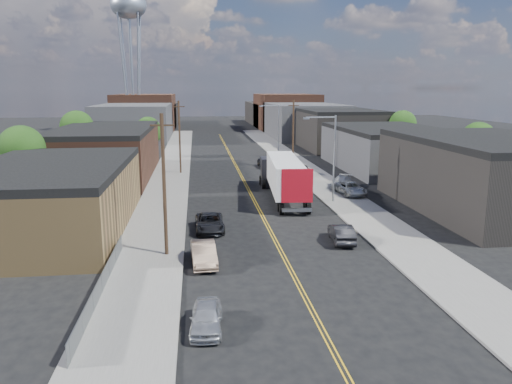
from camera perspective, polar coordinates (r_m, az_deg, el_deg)
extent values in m
plane|color=black|center=(85.14, -2.77, 3.90)|extent=(260.00, 260.00, 0.00)
cube|color=gold|center=(70.36, -1.90, 2.25)|extent=(0.32, 120.00, 0.01)
cube|color=slate|center=(70.19, -9.65, 2.12)|extent=(5.00, 140.00, 0.15)
cube|color=slate|center=(71.77, 5.69, 2.44)|extent=(5.00, 140.00, 0.15)
cube|color=olive|center=(44.78, -22.31, -0.89)|extent=(12.00, 22.00, 5.00)
cube|color=black|center=(44.29, -22.59, 2.64)|extent=(12.00, 22.00, 0.60)
cube|color=#4D2B1E|center=(69.74, -16.78, 4.16)|extent=(12.00, 26.00, 6.00)
cube|color=black|center=(69.41, -16.94, 6.86)|extent=(12.00, 26.00, 0.60)
cube|color=black|center=(52.89, 25.16, 1.53)|extent=(14.00, 22.00, 6.50)
cube|color=black|center=(52.45, 25.50, 5.34)|extent=(14.00, 22.00, 0.60)
cube|color=navy|center=(49.58, 18.51, 1.83)|extent=(0.30, 20.00, 0.80)
cube|color=#333335|center=(76.01, 14.84, 4.66)|extent=(14.00, 24.00, 5.50)
cube|color=black|center=(75.71, 14.96, 6.95)|extent=(14.00, 24.00, 0.60)
cube|color=black|center=(100.44, 9.42, 6.96)|extent=(14.00, 22.00, 7.00)
cube|color=black|center=(100.20, 9.49, 9.13)|extent=(14.00, 22.00, 0.60)
cube|color=#333335|center=(120.21, -13.66, 7.80)|extent=(16.00, 30.00, 8.00)
cube|color=#333335|center=(122.16, 5.50, 8.13)|extent=(16.00, 30.00, 8.00)
cube|color=#4D2B1E|center=(144.98, -12.53, 8.87)|extent=(16.00, 26.00, 10.00)
cube|color=#4D2B1E|center=(146.60, 3.42, 9.15)|extent=(16.00, 26.00, 10.00)
cube|color=black|center=(164.94, -11.84, 8.69)|extent=(16.00, 40.00, 7.00)
cube|color=black|center=(166.37, 2.18, 8.95)|extent=(16.00, 40.00, 7.00)
cylinder|color=gray|center=(135.14, -14.01, 12.85)|extent=(0.80, 0.80, 30.00)
cylinder|color=gray|center=(133.62, -14.87, 12.83)|extent=(1.94, 1.94, 29.98)
cylinder|color=gray|center=(133.19, -13.33, 12.91)|extent=(1.94, 1.94, 29.98)
cylinder|color=gray|center=(137.11, -14.66, 12.80)|extent=(1.94, 1.94, 29.98)
cylinder|color=gray|center=(136.69, -13.16, 12.88)|extent=(1.94, 1.94, 29.98)
ellipsoid|color=#9EA8B2|center=(136.63, -14.38, 19.99)|extent=(9.00, 9.00, 6.75)
cylinder|color=gray|center=(51.56, 8.93, 3.67)|extent=(0.18, 0.18, 9.00)
cylinder|color=gray|center=(50.76, 7.44, 8.47)|extent=(3.00, 0.12, 0.12)
cube|color=gray|center=(50.42, 5.76, 8.38)|extent=(0.60, 0.25, 0.18)
cylinder|color=gray|center=(85.58, 2.59, 6.97)|extent=(0.18, 0.18, 9.00)
cylinder|color=gray|center=(85.10, 1.60, 9.85)|extent=(3.00, 0.12, 0.12)
cube|color=gray|center=(84.89, 0.59, 9.79)|extent=(0.60, 0.25, 0.18)
cylinder|color=black|center=(34.85, -10.45, 0.60)|extent=(0.26, 0.26, 10.00)
cube|color=black|center=(34.30, -10.71, 7.50)|extent=(1.60, 0.12, 0.12)
cylinder|color=black|center=(69.49, -8.72, 6.16)|extent=(0.26, 0.26, 10.00)
cube|color=black|center=(69.22, -8.83, 9.62)|extent=(1.60, 0.12, 0.12)
cylinder|color=black|center=(73.80, 4.27, 6.58)|extent=(0.26, 0.26, 10.00)
cube|color=black|center=(73.55, 4.32, 9.84)|extent=(1.60, 0.12, 0.12)
cube|color=slate|center=(30.28, -17.22, -10.15)|extent=(0.02, 16.00, 1.20)
cube|color=slate|center=(30.06, -17.29, -9.09)|extent=(0.05, 16.00, 0.05)
cylinder|color=black|center=(57.86, -24.92, 1.21)|extent=(0.36, 0.36, 4.25)
sphere|color=#1C3E11|center=(57.40, -25.22, 4.54)|extent=(4.76, 4.76, 4.76)
sphere|color=#1C3E11|center=(57.60, -24.48, 3.77)|extent=(3.74, 3.74, 3.74)
sphere|color=#1C3E11|center=(57.25, -25.76, 3.88)|extent=(3.40, 3.40, 3.40)
cylinder|color=black|center=(81.72, -19.61, 4.49)|extent=(0.36, 0.36, 4.50)
sphere|color=#1C3E11|center=(81.38, -19.79, 7.01)|extent=(5.04, 5.04, 5.04)
sphere|color=#1C3E11|center=(81.61, -19.29, 6.42)|extent=(3.96, 3.96, 3.96)
sphere|color=#1C3E11|center=(81.15, -20.17, 6.52)|extent=(3.60, 3.60, 3.60)
cylinder|color=black|center=(87.06, -12.15, 5.07)|extent=(0.36, 0.36, 3.75)
sphere|color=#1C3E11|center=(86.78, -12.23, 7.04)|extent=(4.20, 4.20, 4.20)
sphere|color=#1C3E11|center=(87.08, -11.80, 6.57)|extent=(3.30, 3.30, 3.30)
sphere|color=#1C3E11|center=(86.47, -12.57, 6.66)|extent=(3.00, 3.00, 3.00)
cylinder|color=black|center=(70.70, 23.83, 2.93)|extent=(0.36, 0.36, 4.00)
sphere|color=#1C3E11|center=(70.34, 24.04, 5.51)|extent=(4.48, 4.48, 4.48)
sphere|color=#1C3E11|center=(70.98, 24.29, 4.88)|extent=(3.52, 3.52, 3.52)
sphere|color=#1C3E11|center=(69.80, 23.82, 5.02)|extent=(3.20, 3.20, 3.20)
cylinder|color=black|center=(91.97, 16.29, 5.36)|extent=(0.36, 0.36, 4.25)
sphere|color=#1C3E11|center=(91.69, 16.41, 7.47)|extent=(4.76, 4.76, 4.76)
sphere|color=#1C3E11|center=(92.26, 16.65, 6.95)|extent=(3.74, 3.74, 3.74)
sphere|color=#1C3E11|center=(91.16, 16.19, 7.09)|extent=(3.40, 3.40, 3.40)
cube|color=silver|center=(52.19, 3.28, 2.10)|extent=(3.90, 13.49, 3.11)
cube|color=maroon|center=(45.76, 4.73, 0.71)|extent=(2.90, 0.34, 3.13)
cube|color=gray|center=(46.25, 4.68, -2.06)|extent=(2.78, 0.81, 0.25)
cube|color=black|center=(60.37, 1.91, 2.31)|extent=(3.04, 3.75, 3.44)
cylinder|color=black|center=(47.60, 4.35, -1.72)|extent=(2.96, 1.33, 1.11)
cylinder|color=black|center=(60.57, 1.90, 1.22)|extent=(2.85, 1.32, 1.11)
imported|color=#B8BBBE|center=(25.27, -5.70, -14.05)|extent=(1.78, 3.90, 1.30)
imported|color=#8B705B|center=(33.93, -6.00, -7.02)|extent=(1.83, 4.59, 1.48)
imported|color=black|center=(41.61, -5.32, -3.52)|extent=(2.39, 5.07, 1.40)
imported|color=black|center=(39.04, 9.74, -4.66)|extent=(1.90, 4.42, 1.41)
imported|color=#A0A4A5|center=(55.81, 10.78, 0.42)|extent=(2.70, 5.21, 1.40)
imported|color=#B3B3B3|center=(59.96, 9.69, 1.18)|extent=(3.82, 4.65, 1.27)
imported|color=black|center=(67.38, 5.37, 2.53)|extent=(1.96, 4.35, 1.45)
imported|color=black|center=(74.85, 1.26, 3.37)|extent=(2.45, 5.15, 1.42)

